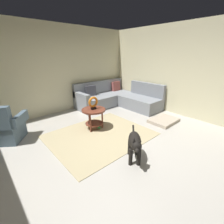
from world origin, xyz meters
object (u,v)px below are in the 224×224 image
(torus_sculpture, at_px, (93,103))
(sectional_couch, at_px, (117,99))
(dog_bed_mat, at_px, (164,121))
(dog, at_px, (135,143))
(armchair, at_px, (4,128))
(dog_toy_ball, at_px, (99,127))
(side_table, at_px, (94,114))

(torus_sculpture, bearing_deg, sectional_couch, 28.55)
(torus_sculpture, height_order, dog_bed_mat, torus_sculpture)
(sectional_couch, height_order, torus_sculpture, sectional_couch)
(dog, bearing_deg, armchair, -10.88)
(sectional_couch, xyz_separation_m, dog_toy_ball, (-1.65, -1.04, -0.25))
(dog, bearing_deg, dog_bed_mat, -119.36)
(dog_bed_mat, relative_size, dog_toy_ball, 9.87)
(armchair, bearing_deg, side_table, 13.24)
(sectional_couch, xyz_separation_m, torus_sculpture, (-1.73, -0.94, 0.42))
(side_table, height_order, dog_bed_mat, side_table)
(dog_toy_ball, bearing_deg, side_table, 127.91)
(sectional_couch, relative_size, dog_bed_mat, 2.81)
(armchair, distance_m, side_table, 1.99)
(side_table, xyz_separation_m, dog_bed_mat, (1.72, -1.00, -0.37))
(dog, bearing_deg, dog_toy_ball, -57.03)
(dog_bed_mat, bearing_deg, dog_toy_ball, 151.24)
(armchair, distance_m, dog_toy_ball, 2.12)
(side_table, xyz_separation_m, dog, (-0.23, -1.55, -0.04))
(dog_bed_mat, distance_m, dog_toy_ball, 1.88)
(dog, xyz_separation_m, dog_toy_ball, (0.31, 1.45, -0.34))
(side_table, height_order, torus_sculpture, torus_sculpture)
(dog, bearing_deg, side_table, -53.53)
(dog_bed_mat, distance_m, dog, 2.06)
(side_table, distance_m, torus_sculpture, 0.29)
(torus_sculpture, height_order, dog_toy_ball, torus_sculpture)
(armchair, xyz_separation_m, dog_toy_ball, (1.90, -0.90, -0.28))
(sectional_couch, distance_m, torus_sculpture, 2.01)
(armchair, relative_size, dog_toy_ball, 12.34)
(side_table, xyz_separation_m, torus_sculpture, (-0.00, -0.00, 0.29))
(sectional_couch, relative_size, dog, 3.53)
(torus_sculpture, bearing_deg, armchair, 156.41)
(torus_sculpture, distance_m, dog, 1.60)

